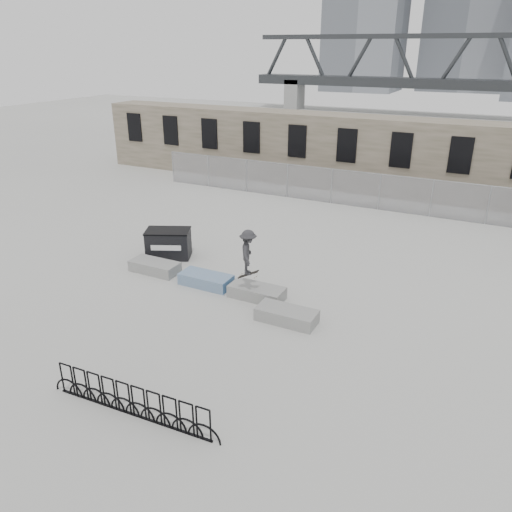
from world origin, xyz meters
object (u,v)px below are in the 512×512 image
(planter_offset, at_px, (287,315))
(skateboarder, at_px, (248,252))
(bike_rack, at_px, (131,401))
(planter_center_left, at_px, (206,279))
(planter_center_right, at_px, (257,292))
(dumpster, at_px, (169,243))
(planter_far_left, at_px, (155,266))

(planter_offset, bearing_deg, skateboarder, 157.48)
(planter_offset, xyz_separation_m, skateboarder, (-1.81, 0.75, 1.61))
(bike_rack, bearing_deg, skateboarder, 91.95)
(bike_rack, bearing_deg, planter_center_left, 107.65)
(planter_center_right, distance_m, planter_offset, 1.93)
(bike_rack, xyz_separation_m, skateboarder, (-0.23, 6.63, 1.41))
(planter_center_right, height_order, skateboarder, skateboarder)
(planter_offset, distance_m, skateboarder, 2.53)
(planter_center_left, xyz_separation_m, planter_center_right, (2.18, -0.06, 0.00))
(planter_center_right, xyz_separation_m, planter_offset, (1.62, -1.05, 0.00))
(dumpster, bearing_deg, planter_far_left, -99.97)
(planter_far_left, distance_m, bike_rack, 8.52)
(planter_center_left, bearing_deg, planter_offset, -16.19)
(bike_rack, bearing_deg, planter_offset, 74.93)
(bike_rack, bearing_deg, dumpster, 120.65)
(planter_center_right, bearing_deg, skateboarder, -122.14)
(dumpster, height_order, bike_rack, dumpster)
(planter_center_left, distance_m, skateboarder, 2.59)
(planter_center_right, xyz_separation_m, dumpster, (-5.08, 1.70, 0.37))
(skateboarder, bearing_deg, planter_center_right, -56.41)
(planter_far_left, bearing_deg, bike_rack, -56.42)
(planter_offset, bearing_deg, planter_center_right, 147.12)
(planter_center_left, distance_m, planter_center_right, 2.19)
(planter_offset, height_order, skateboarder, skateboarder)
(planter_offset, xyz_separation_m, dumpster, (-6.70, 2.75, 0.37))
(planter_offset, distance_m, dumpster, 7.25)
(planter_center_left, distance_m, planter_offset, 3.96)
(skateboarder, bearing_deg, bike_rack, 157.69)
(planter_far_left, distance_m, planter_center_right, 4.67)
(planter_center_right, xyz_separation_m, bike_rack, (0.04, -6.93, 0.20))
(dumpster, xyz_separation_m, skateboarder, (4.89, -2.00, 1.23))
(planter_far_left, xyz_separation_m, planter_center_left, (2.49, -0.11, 0.00))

